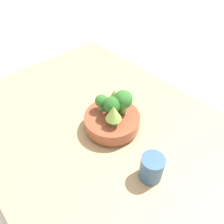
# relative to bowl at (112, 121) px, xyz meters

# --- Properties ---
(ground_plane) EXTENTS (6.00, 6.00, 0.00)m
(ground_plane) POSITION_rel_bowl_xyz_m (-0.02, -0.02, -0.07)
(ground_plane) COLOR silver
(table) EXTENTS (1.19, 0.83, 0.04)m
(table) POSITION_rel_bowl_xyz_m (-0.02, -0.02, -0.06)
(table) COLOR tan
(table) RESTS_ON ground_plane
(bowl) EXTENTS (0.20, 0.20, 0.06)m
(bowl) POSITION_rel_bowl_xyz_m (0.00, 0.00, 0.00)
(bowl) COLOR brown
(bowl) RESTS_ON table
(broccoli_floret_back) EXTENTS (0.07, 0.07, 0.09)m
(broccoli_floret_back) POSITION_rel_bowl_xyz_m (0.01, 0.04, 0.08)
(broccoli_floret_back) COLOR #609347
(broccoli_floret_back) RESTS_ON bowl
(romanesco_piece_near) EXTENTS (0.06, 0.06, 0.08)m
(romanesco_piece_near) POSITION_rel_bowl_xyz_m (0.03, -0.03, 0.08)
(romanesco_piece_near) COLOR #609347
(romanesco_piece_near) RESTS_ON bowl
(broccoli_floret_left) EXTENTS (0.05, 0.05, 0.07)m
(broccoli_floret_left) POSITION_rel_bowl_xyz_m (-0.05, -0.01, 0.06)
(broccoli_floret_left) COLOR #609347
(broccoli_floret_left) RESTS_ON bowl
(romanesco_piece_far) EXTENTS (0.04, 0.04, 0.08)m
(romanesco_piece_far) POSITION_rel_bowl_xyz_m (-0.03, 0.04, 0.07)
(romanesco_piece_far) COLOR #6BA34C
(romanesco_piece_far) RESTS_ON bowl
(broccoli_floret_center) EXTENTS (0.06, 0.06, 0.08)m
(broccoli_floret_center) POSITION_rel_bowl_xyz_m (-0.00, -0.00, 0.08)
(broccoli_floret_center) COLOR #7AB256
(broccoli_floret_center) RESTS_ON bowl
(cup) EXTENTS (0.07, 0.07, 0.09)m
(cup) POSITION_rel_bowl_xyz_m (0.23, -0.05, 0.01)
(cup) COLOR #33567F
(cup) RESTS_ON table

